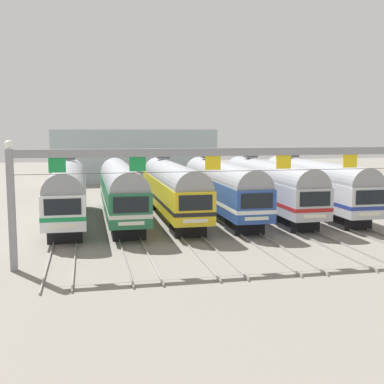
{
  "coord_description": "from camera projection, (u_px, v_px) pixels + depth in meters",
  "views": [
    {
      "loc": [
        -9.18,
        -40.77,
        7.49
      ],
      "look_at": [
        -0.91,
        -2.07,
        2.53
      ],
      "focal_mm": 46.43,
      "sensor_mm": 36.0,
      "label": 1
    }
  ],
  "objects": [
    {
      "name": "ground_plane",
      "position": [
        197.0,
        218.0,
        42.39
      ],
      "size": [
        160.0,
        160.0,
        0.0
      ],
      "primitive_type": "plane",
      "color": "gray"
    },
    {
      "name": "track_bed",
      "position": [
        166.0,
        193.0,
        58.88
      ],
      "size": [
        22.9,
        70.0,
        0.15
      ],
      "color": "gray",
      "rests_on": "ground"
    },
    {
      "name": "commuter_train_white",
      "position": [
        68.0,
        190.0,
        39.84
      ],
      "size": [
        2.88,
        18.06,
        5.05
      ],
      "color": "white",
      "rests_on": "ground"
    },
    {
      "name": "commuter_train_green",
      "position": [
        121.0,
        189.0,
        40.72
      ],
      "size": [
        2.88,
        18.06,
        4.77
      ],
      "color": "#236B42",
      "rests_on": "ground"
    },
    {
      "name": "commuter_train_yellow",
      "position": [
        173.0,
        188.0,
        41.61
      ],
      "size": [
        2.88,
        18.06,
        5.05
      ],
      "color": "gold",
      "rests_on": "ground"
    },
    {
      "name": "commuter_train_blue",
      "position": [
        222.0,
        186.0,
        42.5
      ],
      "size": [
        2.88,
        18.06,
        5.05
      ],
      "color": "#284C9E",
      "rests_on": "ground"
    },
    {
      "name": "commuter_train_stainless",
      "position": [
        269.0,
        185.0,
        43.39
      ],
      "size": [
        2.88,
        18.06,
        5.05
      ],
      "color": "#B2B5BA",
      "rests_on": "ground"
    },
    {
      "name": "commuter_train_silver",
      "position": [
        314.0,
        184.0,
        44.28
      ],
      "size": [
        2.88,
        18.06,
        5.05
      ],
      "color": "silver",
      "rests_on": "ground"
    },
    {
      "name": "catenary_gantry",
      "position": [
        249.0,
        167.0,
        28.63
      ],
      "size": [
        26.63,
        0.44,
        6.97
      ],
      "color": "gray",
      "rests_on": "ground"
    },
    {
      "name": "maintenance_building",
      "position": [
        133.0,
        155.0,
        74.37
      ],
      "size": [
        23.45,
        10.0,
        7.56
      ],
      "primitive_type": "cube",
      "color": "#9EB2B7",
      "rests_on": "ground"
    }
  ]
}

